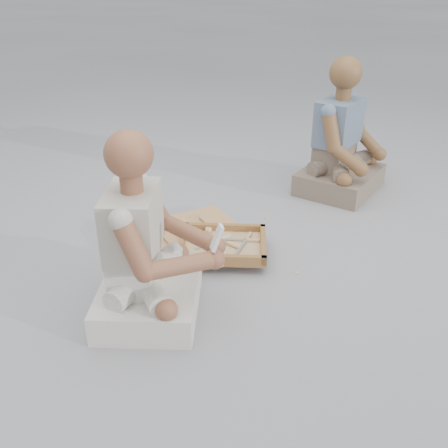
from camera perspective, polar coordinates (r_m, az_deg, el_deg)
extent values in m
plane|color=gray|center=(2.28, 3.36, -8.02)|extent=(60.00, 60.00, 0.00)
cube|color=#915B38|center=(2.71, -5.11, -1.40)|extent=(0.76, 0.63, 0.04)
cube|color=brown|center=(2.54, -0.16, -2.71)|extent=(0.50, 0.44, 0.01)
cube|color=brown|center=(2.66, 0.03, -0.45)|extent=(0.43, 0.12, 0.04)
cube|color=brown|center=(2.38, -0.37, -4.06)|extent=(0.43, 0.12, 0.04)
cube|color=brown|center=(2.52, 4.51, -2.27)|extent=(0.10, 0.35, 0.04)
cube|color=brown|center=(2.54, -4.79, -2.03)|extent=(0.10, 0.35, 0.04)
cube|color=tan|center=(2.53, -0.16, -2.51)|extent=(0.44, 0.38, 0.01)
cube|color=silver|center=(2.50, 2.00, -2.56)|extent=(0.09, 0.14, 0.00)
cylinder|color=tan|center=(2.59, 2.81, -1.43)|extent=(0.06, 0.07, 0.02)
cube|color=silver|center=(2.56, -1.77, -1.77)|extent=(0.04, 0.15, 0.00)
cylinder|color=tan|center=(2.65, -1.65, -0.62)|extent=(0.04, 0.07, 0.02)
cube|color=silver|center=(2.51, -1.85, -2.30)|extent=(0.09, 0.14, 0.00)
cylinder|color=tan|center=(2.44, -0.25, -3.28)|extent=(0.05, 0.07, 0.02)
cube|color=silver|center=(2.57, 0.81, -1.76)|extent=(0.15, 0.06, 0.00)
cylinder|color=tan|center=(2.56, 3.26, -1.89)|extent=(0.07, 0.04, 0.02)
cube|color=silver|center=(2.56, -2.03, -1.70)|extent=(0.04, 0.15, 0.00)
cylinder|color=tan|center=(2.66, -1.92, -0.55)|extent=(0.04, 0.07, 0.02)
cube|color=silver|center=(2.53, -1.93, -2.36)|extent=(0.14, 0.08, 0.00)
cylinder|color=tan|center=(2.59, 0.03, -1.62)|extent=(0.07, 0.05, 0.02)
cube|color=silver|center=(2.45, -1.69, -3.12)|extent=(0.05, 0.15, 0.00)
cylinder|color=tan|center=(2.37, -0.62, -4.34)|extent=(0.04, 0.07, 0.02)
cube|color=silver|center=(2.57, -0.79, -1.69)|extent=(0.11, 0.12, 0.00)
cylinder|color=tan|center=(2.51, 1.14, -2.45)|extent=(0.06, 0.07, 0.02)
cube|color=tan|center=(2.69, -4.93, -2.15)|extent=(0.02, 0.02, 0.00)
cube|color=tan|center=(2.67, -4.40, -2.32)|extent=(0.02, 0.02, 0.00)
cube|color=tan|center=(2.95, 5.00, 0.63)|extent=(0.02, 0.02, 0.00)
cube|color=tan|center=(2.38, -7.28, -6.56)|extent=(0.02, 0.02, 0.00)
cube|color=tan|center=(2.67, -3.86, -2.35)|extent=(0.02, 0.02, 0.00)
cube|color=tan|center=(2.38, -5.68, -6.46)|extent=(0.02, 0.02, 0.00)
cube|color=tan|center=(2.57, 0.23, -3.61)|extent=(0.02, 0.02, 0.00)
cube|color=tan|center=(2.60, 2.25, -3.12)|extent=(0.02, 0.02, 0.00)
cube|color=tan|center=(2.72, -6.92, -1.93)|extent=(0.02, 0.02, 0.00)
cube|color=tan|center=(2.50, 2.83, -4.48)|extent=(0.02, 0.02, 0.00)
cube|color=tan|center=(2.87, -6.93, -0.26)|extent=(0.02, 0.02, 0.00)
cube|color=tan|center=(2.85, 1.31, -0.26)|extent=(0.02, 0.02, 0.00)
cube|color=tan|center=(2.66, -2.49, -2.47)|extent=(0.02, 0.02, 0.00)
cube|color=tan|center=(2.55, 3.68, -3.91)|extent=(0.02, 0.02, 0.00)
cube|color=tan|center=(2.45, 8.33, -5.56)|extent=(0.02, 0.02, 0.00)
cube|color=tan|center=(2.75, 2.48, -1.33)|extent=(0.02, 0.02, 0.00)
cube|color=silver|center=(2.18, -8.46, -8.20)|extent=(0.51, 0.59, 0.13)
cube|color=silver|center=(2.11, -10.15, -4.91)|extent=(0.23, 0.31, 0.16)
cube|color=#B3AC9F|center=(2.00, -10.39, 0.22)|extent=(0.26, 0.35, 0.26)
sphere|color=brown|center=(1.89, -10.83, 7.85)|extent=(0.18, 0.18, 0.18)
sphere|color=brown|center=(2.07, -0.92, -2.53)|extent=(0.08, 0.08, 0.08)
sphere|color=brown|center=(1.98, -1.08, -4.05)|extent=(0.08, 0.08, 0.08)
cube|color=#806D5C|center=(3.40, 13.08, 4.97)|extent=(0.69, 0.69, 0.14)
cube|color=#806D5C|center=(3.36, 12.46, 7.65)|extent=(0.35, 0.35, 0.17)
cube|color=slate|center=(3.29, 13.01, 11.32)|extent=(0.39, 0.39, 0.28)
sphere|color=brown|center=(3.22, 13.75, 16.44)|extent=(0.20, 0.20, 0.20)
sphere|color=brown|center=(3.44, 17.37, 7.64)|extent=(0.09, 0.09, 0.09)
sphere|color=brown|center=(3.13, 15.40, 6.02)|extent=(0.09, 0.09, 0.09)
cube|color=silver|center=(1.93, -0.81, -1.60)|extent=(0.05, 0.05, 0.11)
cube|color=black|center=(1.93, -0.81, -1.35)|extent=(0.02, 0.03, 0.03)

